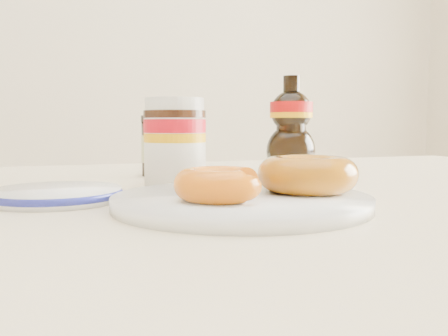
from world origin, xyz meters
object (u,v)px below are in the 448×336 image
object	(u,v)px
nutella_jar	(175,139)
plate	(241,201)
dining_table	(254,250)
blue_rim_saucer	(56,194)
dark_jar	(160,146)
donut_bitten	(219,184)
donut_whole	(307,174)
syrup_bottle	(291,126)

from	to	relation	value
nutella_jar	plate	bearing A→B (deg)	-85.01
dining_table	blue_rim_saucer	xyz separation A→B (m)	(-0.25, -0.04, 0.09)
dining_table	dark_jar	bearing A→B (deg)	113.93
dining_table	blue_rim_saucer	bearing A→B (deg)	-170.93
plate	donut_bitten	bearing A→B (deg)	-142.21
donut_whole	plate	bearing A→B (deg)	-179.69
blue_rim_saucer	donut_bitten	bearing A→B (deg)	-42.71
plate	blue_rim_saucer	size ratio (longest dim) A/B	1.82
donut_whole	blue_rim_saucer	xyz separation A→B (m)	(-0.24, 0.10, -0.02)
dining_table	donut_bitten	xyz separation A→B (m)	(-0.11, -0.17, 0.11)
donut_bitten	dark_jar	xyz separation A→B (m)	(0.02, 0.35, 0.02)
donut_bitten	nutella_jar	size ratio (longest dim) A/B	0.72
dining_table	donut_bitten	world-z (taller)	donut_bitten
donut_whole	dark_jar	bearing A→B (deg)	103.70
blue_rim_saucer	plate	bearing A→B (deg)	-31.56
dining_table	plate	world-z (taller)	plate
syrup_bottle	dark_jar	xyz separation A→B (m)	(-0.20, 0.05, -0.03)
donut_bitten	nutella_jar	xyz separation A→B (m)	(0.01, 0.22, 0.04)
donut_bitten	blue_rim_saucer	size ratio (longest dim) A/B	0.61
dining_table	donut_bitten	distance (m)	0.23
nutella_jar	donut_bitten	bearing A→B (deg)	-93.59
dining_table	blue_rim_saucer	world-z (taller)	blue_rim_saucer
syrup_bottle	dark_jar	distance (m)	0.21
syrup_bottle	donut_whole	bearing A→B (deg)	-114.12
dining_table	dark_jar	size ratio (longest dim) A/B	14.67
plate	blue_rim_saucer	xyz separation A→B (m)	(-0.17, 0.10, 0.00)
plate	syrup_bottle	size ratio (longest dim) A/B	1.58
donut_whole	syrup_bottle	bearing A→B (deg)	65.88
plate	dark_jar	world-z (taller)	dark_jar
dining_table	plate	bearing A→B (deg)	-117.87
donut_bitten	plate	bearing A→B (deg)	26.68
plate	nutella_jar	distance (m)	0.20
plate	blue_rim_saucer	distance (m)	0.20
plate	donut_whole	size ratio (longest dim) A/B	2.46
dark_jar	blue_rim_saucer	distance (m)	0.28
dining_table	donut_whole	size ratio (longest dim) A/B	13.64
donut_bitten	dark_jar	size ratio (longest dim) A/B	0.88
dining_table	plate	distance (m)	0.19
nutella_jar	syrup_bottle	bearing A→B (deg)	20.93
donut_whole	blue_rim_saucer	size ratio (longest dim) A/B	0.74
plate	donut_bitten	distance (m)	0.04
donut_whole	dark_jar	distance (m)	0.34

